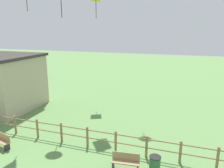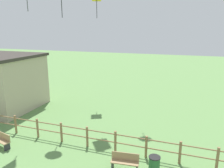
{
  "view_description": "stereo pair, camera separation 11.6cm",
  "coord_description": "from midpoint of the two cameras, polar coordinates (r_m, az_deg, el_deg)",
  "views": [
    {
      "loc": [
        4.33,
        -2.91,
        6.94
      ],
      "look_at": [
        0.0,
        9.96,
        3.51
      ],
      "focal_mm": 35.0,
      "sensor_mm": 36.0,
      "label": 1
    },
    {
      "loc": [
        4.44,
        -2.87,
        6.94
      ],
      "look_at": [
        0.0,
        9.96,
        3.51
      ],
      "focal_mm": 35.0,
      "sensor_mm": 36.0,
      "label": 2
    }
  ],
  "objects": [
    {
      "name": "park_bench_by_building",
      "position": [
        15.12,
        -26.68,
        -12.84
      ],
      "size": [
        1.47,
        0.74,
        0.87
      ],
      "color": "#9E7F56",
      "rests_on": "ground_plane"
    },
    {
      "name": "wooden_fence",
      "position": [
        13.25,
        -2.65,
        -13.86
      ],
      "size": [
        19.84,
        0.14,
        1.28
      ],
      "color": "olive",
      "rests_on": "ground_plane"
    },
    {
      "name": "trash_bin",
      "position": [
        11.88,
        11.28,
        -19.67
      ],
      "size": [
        0.6,
        0.6,
        0.75
      ],
      "color": "#2D6B38",
      "rests_on": "ground_plane"
    },
    {
      "name": "park_bench_near_fence",
      "position": [
        11.71,
        3.7,
        -19.47
      ],
      "size": [
        1.45,
        0.56,
        0.87
      ],
      "color": "#9E7F56",
      "rests_on": "ground_plane"
    }
  ]
}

